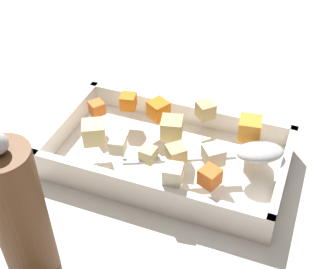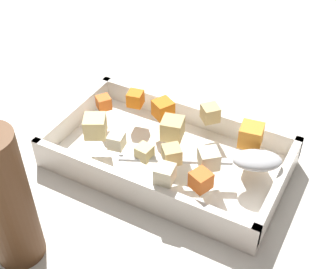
% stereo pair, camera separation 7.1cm
% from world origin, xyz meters
% --- Properties ---
extents(ground_plane, '(4.00, 4.00, 0.00)m').
position_xyz_m(ground_plane, '(0.00, 0.00, 0.00)').
color(ground_plane, beige).
extents(baking_dish, '(0.37, 0.21, 0.05)m').
position_xyz_m(baking_dish, '(-0.01, 0.01, 0.02)').
color(baking_dish, white).
rests_on(baking_dish, ground_plane).
extents(carrot_chunk_corner_sw, '(0.04, 0.04, 0.03)m').
position_xyz_m(carrot_chunk_corner_sw, '(-0.13, -0.04, 0.07)').
color(carrot_chunk_corner_sw, orange).
rests_on(carrot_chunk_corner_sw, baking_dish).
extents(carrot_chunk_corner_ne, '(0.03, 0.03, 0.02)m').
position_xyz_m(carrot_chunk_corner_ne, '(0.12, -0.01, 0.06)').
color(carrot_chunk_corner_ne, orange).
rests_on(carrot_chunk_corner_ne, baking_dish).
extents(carrot_chunk_corner_se, '(0.03, 0.03, 0.03)m').
position_xyz_m(carrot_chunk_corner_se, '(-0.10, 0.08, 0.07)').
color(carrot_chunk_corner_se, orange).
rests_on(carrot_chunk_corner_se, baking_dish).
extents(carrot_chunk_far_left, '(0.03, 0.03, 0.02)m').
position_xyz_m(carrot_chunk_far_left, '(0.08, -0.05, 0.06)').
color(carrot_chunk_far_left, orange).
rests_on(carrot_chunk_far_left, baking_dish).
extents(carrot_chunk_back_center, '(0.04, 0.04, 0.03)m').
position_xyz_m(carrot_chunk_back_center, '(0.02, -0.04, 0.07)').
color(carrot_chunk_back_center, orange).
rests_on(carrot_chunk_back_center, baking_dish).
extents(potato_chunk_near_right, '(0.05, 0.05, 0.03)m').
position_xyz_m(potato_chunk_near_right, '(0.10, 0.05, 0.07)').
color(potato_chunk_near_right, '#E0CC89').
rests_on(potato_chunk_near_right, baking_dish).
extents(potato_chunk_center, '(0.02, 0.02, 0.02)m').
position_xyz_m(potato_chunk_center, '(0.00, 0.06, 0.06)').
color(potato_chunk_center, '#E0CC89').
rests_on(potato_chunk_center, baking_dish).
extents(potato_chunk_near_left, '(0.04, 0.04, 0.03)m').
position_xyz_m(potato_chunk_near_left, '(-0.01, -0.00, 0.07)').
color(potato_chunk_near_left, tan).
rests_on(potato_chunk_near_left, baking_dish).
extents(potato_chunk_mid_right, '(0.04, 0.04, 0.03)m').
position_xyz_m(potato_chunk_mid_right, '(-0.09, 0.03, 0.07)').
color(potato_chunk_mid_right, beige).
rests_on(potato_chunk_mid_right, baking_dish).
extents(potato_chunk_near_spoon, '(0.03, 0.03, 0.03)m').
position_xyz_m(potato_chunk_near_spoon, '(-0.05, 0.09, 0.07)').
color(potato_chunk_near_spoon, beige).
rests_on(potato_chunk_near_spoon, baking_dish).
extents(potato_chunk_under_handle, '(0.04, 0.04, 0.03)m').
position_xyz_m(potato_chunk_under_handle, '(-0.05, -0.07, 0.07)').
color(potato_chunk_under_handle, tan).
rests_on(potato_chunk_under_handle, baking_dish).
extents(potato_chunk_far_right, '(0.03, 0.03, 0.02)m').
position_xyz_m(potato_chunk_far_right, '(0.05, 0.06, 0.06)').
color(potato_chunk_far_right, beige).
rests_on(potato_chunk_far_right, baking_dish).
extents(potato_chunk_rim_edge, '(0.04, 0.04, 0.03)m').
position_xyz_m(potato_chunk_rim_edge, '(-0.04, 0.05, 0.07)').
color(potato_chunk_rim_edge, tan).
rests_on(potato_chunk_rim_edge, baking_dish).
extents(serving_spoon, '(0.23, 0.13, 0.02)m').
position_xyz_m(serving_spoon, '(-0.14, 0.00, 0.06)').
color(serving_spoon, silver).
rests_on(serving_spoon, baking_dish).
extents(pepper_mill, '(0.06, 0.06, 0.23)m').
position_xyz_m(pepper_mill, '(0.08, 0.25, 0.10)').
color(pepper_mill, brown).
rests_on(pepper_mill, ground_plane).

